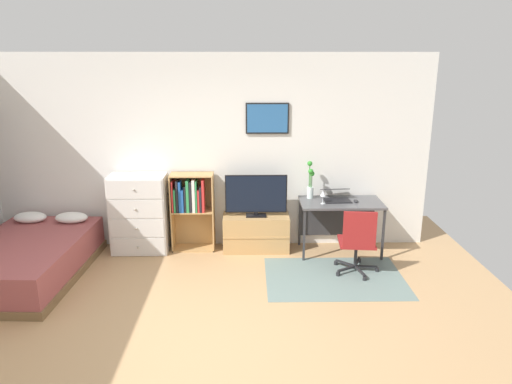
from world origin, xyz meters
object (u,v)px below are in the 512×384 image
at_px(dresser, 140,214).
at_px(tv_stand, 256,233).
at_px(desk, 340,209).
at_px(laptop, 336,195).
at_px(bookshelf, 191,204).
at_px(office_chair, 358,240).
at_px(computer_mouse, 356,201).
at_px(television, 256,196).
at_px(bed, 27,259).
at_px(wine_glass, 323,194).
at_px(bamboo_vase, 310,182).

distance_m(dresser, tv_stand, 1.64).
height_order(desk, laptop, laptop).
bearing_deg(bookshelf, office_chair, -21.70).
relative_size(office_chair, computer_mouse, 8.27).
bearing_deg(television, bed, -164.44).
height_order(television, wine_glass, television).
bearing_deg(desk, office_chair, -83.82).
bearing_deg(wine_glass, tv_stand, 167.28).
bearing_deg(bed, television, 17.75).
xyz_separation_m(dresser, laptop, (2.72, 0.00, 0.26)).
bearing_deg(dresser, bookshelf, 4.69).
xyz_separation_m(bed, bamboo_vase, (3.60, 0.87, 0.73)).
height_order(tv_stand, laptop, laptop).
xyz_separation_m(office_chair, bamboo_vase, (-0.49, 0.87, 0.51)).
bearing_deg(office_chair, laptop, 105.40).
xyz_separation_m(tv_stand, bamboo_vase, (0.75, 0.06, 0.71)).
height_order(laptop, computer_mouse, laptop).
relative_size(bed, dresser, 1.90).
bearing_deg(desk, television, 179.68).
bearing_deg(bamboo_vase, bed, -166.33).
distance_m(laptop, computer_mouse, 0.28).
distance_m(dresser, bamboo_vase, 2.40).
bearing_deg(tv_stand, laptop, -0.67).
bearing_deg(laptop, bookshelf, 174.38).
bearing_deg(wine_glass, desk, 32.82).
xyz_separation_m(television, laptop, (1.10, 0.01, 0.00)).
distance_m(office_chair, wine_glass, 0.82).
height_order(office_chair, bamboo_vase, bamboo_vase).
distance_m(dresser, laptop, 2.73).
relative_size(bookshelf, computer_mouse, 10.54).
distance_m(office_chair, computer_mouse, 0.75).
bearing_deg(bamboo_vase, tv_stand, -175.42).
xyz_separation_m(laptop, computer_mouse, (0.25, -0.12, -0.05)).
bearing_deg(television, laptop, 0.49).
height_order(tv_stand, desk, desk).
distance_m(desk, office_chair, 0.80).
relative_size(bed, office_chair, 2.42).
bearing_deg(television, dresser, 179.74).
distance_m(bookshelf, office_chair, 2.32).
distance_m(office_chair, laptop, 0.88).
xyz_separation_m(laptop, bamboo_vase, (-0.35, 0.07, 0.16)).
xyz_separation_m(bookshelf, television, (0.91, -0.07, 0.13)).
relative_size(bookshelf, tv_stand, 1.19).
bearing_deg(computer_mouse, wine_glass, -171.58).
xyz_separation_m(tv_stand, computer_mouse, (1.35, -0.13, 0.50)).
bearing_deg(desk, dresser, 179.71).
xyz_separation_m(bed, dresser, (1.23, 0.80, 0.31)).
relative_size(office_chair, laptop, 2.06).
bearing_deg(desk, computer_mouse, -27.93).
xyz_separation_m(bed, office_chair, (4.09, 0.00, 0.22)).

